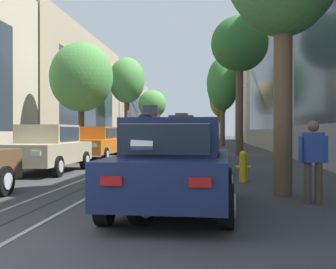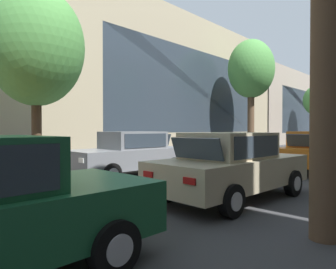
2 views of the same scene
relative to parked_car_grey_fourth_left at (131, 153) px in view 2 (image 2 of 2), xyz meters
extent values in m
plane|color=#38383A|center=(2.25, 5.32, -0.80)|extent=(170.82, 170.82, 0.00)
cube|color=gray|center=(1.72, 10.15, -0.79)|extent=(0.08, 76.33, 0.01)
cube|color=gray|center=(2.78, 10.15, -0.79)|extent=(0.08, 76.33, 0.01)
cube|color=black|center=(2.25, 10.15, -0.80)|extent=(0.03, 76.33, 0.01)
cube|color=tan|center=(-7.04, 10.15, 4.06)|extent=(4.33, 22.48, 9.72)
cube|color=#2D3842|center=(-4.89, 10.15, 3.57)|extent=(0.04, 15.94, 5.83)
cube|color=gray|center=(-6.97, 32.93, 3.48)|extent=(4.20, 22.48, 8.55)
cube|color=#2D3842|center=(-4.89, 32.93, 3.05)|extent=(0.04, 15.94, 5.13)
cube|color=#B21414|center=(0.41, -3.78, -0.05)|extent=(0.28, 0.05, 0.12)
cube|color=#B21414|center=(-0.71, -3.76, -0.05)|extent=(0.28, 0.05, 0.12)
cube|color=slate|center=(0.00, -0.04, -0.15)|extent=(2.01, 4.38, 0.66)
cube|color=slate|center=(0.01, 0.11, 0.48)|extent=(1.58, 2.13, 0.60)
cube|color=#2D3842|center=(-0.04, -0.73, 0.46)|extent=(1.34, 0.29, 0.47)
cube|color=#2D3842|center=(0.06, 1.29, 0.46)|extent=(1.30, 0.26, 0.45)
cube|color=#2D3842|center=(0.75, 0.07, 0.48)|extent=(0.12, 1.81, 0.47)
cube|color=#2D3842|center=(-0.74, 0.15, 0.48)|extent=(0.12, 1.81, 0.47)
cube|color=white|center=(0.45, -2.22, -0.05)|extent=(0.28, 0.05, 0.14)
cube|color=#B21414|center=(0.66, 2.09, -0.05)|extent=(0.28, 0.05, 0.12)
cube|color=white|center=(-0.67, -2.17, -0.05)|extent=(0.28, 0.05, 0.14)
cube|color=#B21414|center=(-0.45, 2.15, -0.05)|extent=(0.28, 0.05, 0.12)
cylinder|color=black|center=(0.81, -1.41, -0.48)|extent=(0.23, 0.65, 0.64)
cylinder|color=silver|center=(0.92, -1.42, -0.48)|extent=(0.04, 0.35, 0.35)
cylinder|color=black|center=(-0.95, -1.33, -0.48)|extent=(0.23, 0.65, 0.64)
cylinder|color=silver|center=(-1.06, -1.32, -0.48)|extent=(0.04, 0.35, 0.35)
cylinder|color=black|center=(0.94, 1.25, -0.48)|extent=(0.23, 0.65, 0.64)
cylinder|color=silver|center=(1.05, 1.24, -0.48)|extent=(0.04, 0.35, 0.35)
cylinder|color=black|center=(-0.81, 1.33, -0.48)|extent=(0.23, 0.65, 0.64)
cylinder|color=silver|center=(-0.92, 1.34, -0.48)|extent=(0.04, 0.35, 0.35)
cube|color=#2D3842|center=(4.65, -5.44, 0.46)|extent=(1.34, 0.25, 0.47)
cube|color=white|center=(4.12, -3.96, -0.05)|extent=(0.28, 0.05, 0.14)
cube|color=white|center=(5.24, -3.98, -0.05)|extent=(0.28, 0.05, 0.14)
cylinder|color=black|center=(3.78, -4.78, -0.48)|extent=(0.21, 0.64, 0.64)
cylinder|color=silver|center=(3.67, -4.78, -0.48)|extent=(0.03, 0.35, 0.35)
cylinder|color=black|center=(5.54, -4.81, -0.48)|extent=(0.21, 0.64, 0.64)
cylinder|color=silver|center=(5.65, -4.82, -0.48)|extent=(0.03, 0.35, 0.35)
cube|color=#C1B28E|center=(4.51, -0.58, -0.15)|extent=(2.00, 4.38, 0.66)
cube|color=#C1B28E|center=(4.50, -0.73, 0.48)|extent=(1.57, 2.13, 0.60)
cube|color=#2D3842|center=(4.54, 0.10, 0.46)|extent=(1.34, 0.28, 0.47)
cube|color=#2D3842|center=(4.44, -1.92, 0.46)|extent=(1.30, 0.26, 0.45)
cube|color=#2D3842|center=(3.75, -0.70, 0.48)|extent=(0.12, 1.81, 0.47)
cube|color=#2D3842|center=(5.25, -0.77, 0.48)|extent=(0.12, 1.81, 0.47)
cube|color=white|center=(4.05, 1.60, -0.05)|extent=(0.28, 0.05, 0.14)
cube|color=#B21414|center=(3.85, -2.72, -0.05)|extent=(0.28, 0.05, 0.12)
cube|color=white|center=(5.16, 1.55, -0.05)|extent=(0.28, 0.05, 0.14)
cube|color=#B21414|center=(4.96, -2.77, -0.05)|extent=(0.28, 0.05, 0.12)
cylinder|color=black|center=(3.69, 0.79, -0.48)|extent=(0.23, 0.65, 0.64)
cylinder|color=silver|center=(3.58, 0.79, -0.48)|extent=(0.04, 0.35, 0.35)
cylinder|color=black|center=(5.45, 0.70, -0.48)|extent=(0.23, 0.65, 0.64)
cylinder|color=silver|center=(5.56, 0.70, -0.48)|extent=(0.04, 0.35, 0.35)
cylinder|color=black|center=(3.56, -1.87, -0.48)|extent=(0.23, 0.65, 0.64)
cylinder|color=silver|center=(3.45, -1.87, -0.48)|extent=(0.04, 0.35, 0.35)
cylinder|color=black|center=(5.32, -1.96, -0.48)|extent=(0.23, 0.65, 0.64)
cylinder|color=silver|center=(5.43, -1.96, -0.48)|extent=(0.04, 0.35, 0.35)
cube|color=orange|center=(4.44, 5.75, -0.15)|extent=(1.85, 4.32, 0.66)
cube|color=orange|center=(4.44, 5.60, 0.48)|extent=(1.50, 2.08, 0.60)
cube|color=#2D3842|center=(4.43, 6.44, 0.46)|extent=(1.33, 0.24, 0.47)
cube|color=#2D3842|center=(4.46, 4.42, 0.46)|extent=(1.30, 0.21, 0.45)
cube|color=#2D3842|center=(3.70, 5.59, 0.48)|extent=(0.05, 1.81, 0.47)
cube|color=white|center=(3.86, 7.91, -0.05)|extent=(0.28, 0.04, 0.14)
cube|color=#B21414|center=(3.91, 3.59, -0.05)|extent=(0.28, 0.04, 0.12)
cube|color=#B21414|center=(5.03, 3.60, -0.05)|extent=(0.28, 0.04, 0.12)
cylinder|color=black|center=(3.55, 7.08, -0.48)|extent=(0.21, 0.64, 0.64)
cylinder|color=silver|center=(3.44, 7.07, -0.48)|extent=(0.02, 0.35, 0.35)
cylinder|color=black|center=(3.58, 4.41, -0.48)|extent=(0.21, 0.64, 0.64)
cylinder|color=silver|center=(3.47, 4.41, -0.48)|extent=(0.02, 0.35, 0.35)
cylinder|color=black|center=(5.34, 4.43, -0.48)|extent=(0.21, 0.64, 0.64)
cylinder|color=silver|center=(5.45, 4.43, -0.48)|extent=(0.02, 0.35, 0.35)
cylinder|color=#4C3826|center=(-1.89, -2.52, 0.91)|extent=(0.33, 0.33, 3.42)
ellipsoid|color=#4C8E42|center=(-1.89, -2.52, 3.60)|extent=(3.58, 3.02, 3.91)
cylinder|color=brown|center=(-2.38, 13.31, 1.71)|extent=(0.48, 0.48, 5.03)
ellipsoid|color=#4C8E42|center=(-2.38, 13.31, 5.29)|extent=(3.29, 3.51, 4.24)
cylinder|color=brown|center=(-1.95, 27.88, 1.16)|extent=(0.34, 0.34, 3.92)
ellipsoid|color=#4C8E42|center=(-1.95, 27.88, 4.01)|extent=(3.54, 3.14, 3.53)
cylinder|color=brown|center=(6.93, -1.99, 1.92)|extent=(0.42, 0.42, 5.44)
cube|color=#2D3842|center=(1.03, 22.11, 1.20)|extent=(0.18, 6.37, 0.90)
camera|label=1|loc=(5.27, -25.96, 0.58)|focal=45.83mm
camera|label=2|loc=(8.29, -6.85, 0.85)|focal=32.14mm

